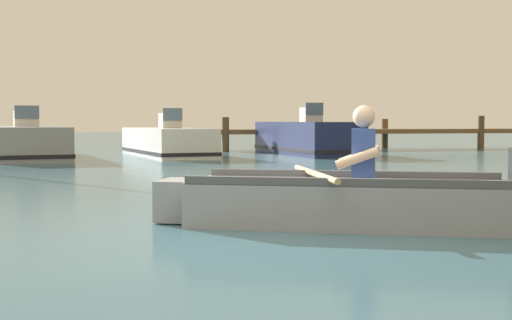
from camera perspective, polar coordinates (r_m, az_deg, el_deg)
ground_plane at (r=6.49m, az=1.28°, el=-6.07°), size 120.00×120.00×0.00m
wooden_dock at (r=26.81m, az=10.75°, el=2.25°), size 13.57×1.64×1.34m
rowboat_with_person at (r=7.19m, az=6.75°, el=-3.17°), size 3.55×2.42×1.19m
moored_boat_grey at (r=21.39m, az=-17.84°, el=1.32°), size 2.81×6.56×1.46m
moored_boat_white at (r=21.33m, az=-7.07°, el=1.37°), size 2.40×5.16×1.40m
moored_boat_navy at (r=22.32m, az=4.01°, el=1.70°), size 2.08×5.35×1.58m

